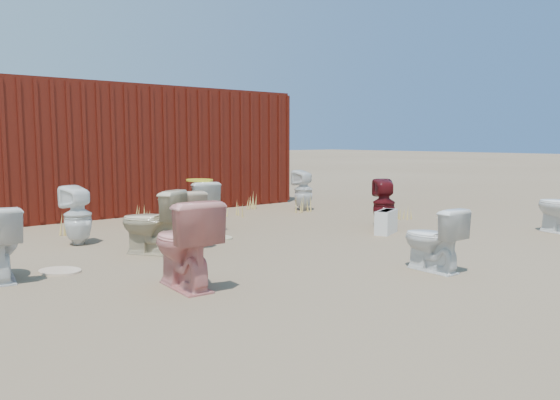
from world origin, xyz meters
TOP-DOWN VIEW (x-y plane):
  - ground at (0.00, 0.00)m, footprint 100.00×100.00m
  - shipping_container at (0.00, 5.20)m, footprint 6.00×2.40m
  - toilet_front_pink at (-2.32, -0.81)m, footprint 0.53×0.86m
  - toilet_front_c at (0.06, -1.89)m, footprint 0.41×0.68m
  - toilet_front_maroon at (1.91, 0.33)m, footprint 0.49×0.49m
  - toilet_back_a at (-2.36, 1.95)m, footprint 0.44×0.44m
  - toilet_back_beige_left at (-1.87, 0.79)m, footprint 0.79×0.89m
  - toilet_back_beige_right at (-1.33, 0.97)m, footprint 0.53×0.79m
  - toilet_back_yellowlid at (-0.47, 1.98)m, footprint 0.56×0.81m
  - toilet_back_e at (2.33, 2.73)m, footprint 0.37×0.38m
  - yellow_lid at (-0.47, 1.98)m, footprint 0.38×0.48m
  - loose_tank at (1.49, -0.07)m, footprint 0.54×0.37m
  - loose_lid_near at (-0.68, 1.18)m, footprint 0.48×0.57m
  - loose_lid_far at (-3.04, 0.55)m, footprint 0.55×0.59m
  - weed_clump_a at (-2.12, 2.80)m, footprint 0.36×0.36m
  - weed_clump_b at (0.78, 2.82)m, footprint 0.32×0.32m
  - weed_clump_c at (2.14, 2.45)m, footprint 0.36×0.36m
  - weed_clump_d at (-0.90, 3.07)m, footprint 0.30×0.30m
  - weed_clump_e at (1.67, 3.50)m, footprint 0.34×0.34m
  - weed_clump_f at (2.90, 0.67)m, footprint 0.28×0.28m

SIDE VIEW (x-z plane):
  - ground at x=0.00m, z-range 0.00..0.00m
  - loose_lid_near at x=-0.68m, z-range 0.00..0.02m
  - loose_lid_far at x=-3.04m, z-range 0.00..0.02m
  - weed_clump_b at x=0.78m, z-range 0.00..0.25m
  - weed_clump_f at x=2.90m, z-range 0.00..0.26m
  - weed_clump_d at x=-0.90m, z-range 0.00..0.28m
  - weed_clump_c at x=2.14m, z-range 0.00..0.32m
  - weed_clump_e at x=1.67m, z-range 0.00..0.32m
  - weed_clump_a at x=-2.12m, z-range 0.00..0.32m
  - loose_tank at x=1.49m, z-range 0.00..0.35m
  - toilet_front_c at x=0.06m, z-range 0.00..0.68m
  - toilet_back_beige_right at x=-1.33m, z-range 0.00..0.75m
  - toilet_back_yellowlid at x=-0.47m, z-range 0.00..0.76m
  - toilet_front_maroon at x=1.91m, z-range 0.00..0.77m
  - toilet_back_beige_left at x=-1.87m, z-range 0.00..0.79m
  - toilet_back_a at x=-2.36m, z-range 0.00..0.79m
  - toilet_back_e at x=2.33m, z-range 0.00..0.79m
  - toilet_front_pink at x=-2.32m, z-range 0.00..0.84m
  - yellow_lid at x=-0.47m, z-range 0.76..0.78m
  - shipping_container at x=0.00m, z-range 0.00..2.40m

